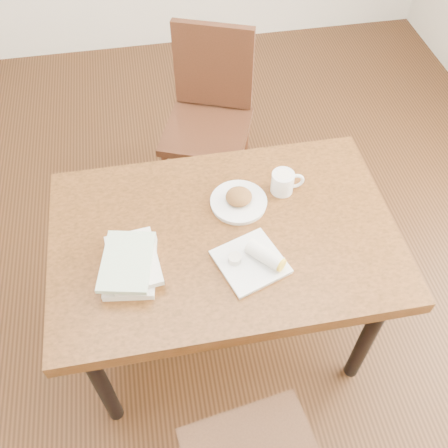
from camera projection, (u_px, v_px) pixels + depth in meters
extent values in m
cube|color=#472814|center=(224.00, 328.00, 2.39)|extent=(4.00, 5.00, 0.01)
cube|color=brown|center=(224.00, 238.00, 1.82)|extent=(1.25, 0.82, 0.06)
cylinder|color=black|center=(101.00, 383.00, 1.87)|extent=(0.06, 0.06, 0.69)
cylinder|color=black|center=(368.00, 337.00, 1.99)|extent=(0.06, 0.06, 0.69)
cylinder|color=black|center=(97.00, 250.00, 2.25)|extent=(0.06, 0.06, 0.69)
cylinder|color=black|center=(321.00, 217.00, 2.37)|extent=(0.06, 0.06, 0.69)
cylinder|color=#442713|center=(282.00, 424.00, 1.89)|extent=(0.04, 0.04, 0.45)
cylinder|color=#431F13|center=(245.00, 148.00, 2.84)|extent=(0.04, 0.04, 0.45)
cylinder|color=#431F13|center=(184.00, 140.00, 2.89)|extent=(0.04, 0.04, 0.45)
cylinder|color=#431F13|center=(234.00, 194.00, 2.62)|extent=(0.04, 0.04, 0.45)
cylinder|color=#431F13|center=(168.00, 184.00, 2.67)|extent=(0.04, 0.04, 0.45)
cube|color=#431F13|center=(207.00, 131.00, 2.56)|extent=(0.54, 0.54, 0.04)
cube|color=#431F13|center=(213.00, 66.00, 2.47)|extent=(0.39, 0.18, 0.45)
cylinder|color=white|center=(239.00, 203.00, 1.88)|extent=(0.21, 0.21, 0.01)
cylinder|color=white|center=(239.00, 201.00, 1.87)|extent=(0.21, 0.21, 0.01)
ellipsoid|color=#B27538|center=(239.00, 197.00, 1.85)|extent=(0.13, 0.13, 0.05)
cylinder|color=white|center=(282.00, 182.00, 1.90)|extent=(0.09, 0.09, 0.09)
torus|color=white|center=(295.00, 181.00, 1.90)|extent=(0.07, 0.02, 0.07)
cylinder|color=tan|center=(283.00, 175.00, 1.87)|extent=(0.08, 0.08, 0.01)
cylinder|color=#F2E5CC|center=(284.00, 175.00, 1.86)|extent=(0.05, 0.05, 0.00)
cube|color=white|center=(250.00, 263.00, 1.71)|extent=(0.26, 0.26, 0.01)
cube|color=white|center=(250.00, 261.00, 1.71)|extent=(0.27, 0.27, 0.01)
cylinder|color=white|center=(264.00, 255.00, 1.69)|extent=(0.13, 0.13, 0.05)
cylinder|color=yellow|center=(280.00, 265.00, 1.66)|extent=(0.05, 0.05, 0.05)
cylinder|color=silver|center=(235.00, 259.00, 1.69)|extent=(0.05, 0.05, 0.03)
cylinder|color=red|center=(235.00, 257.00, 1.69)|extent=(0.04, 0.04, 0.01)
cube|color=white|center=(131.00, 267.00, 1.69)|extent=(0.20, 0.26, 0.03)
cube|color=silver|center=(133.00, 260.00, 1.68)|extent=(0.19, 0.25, 0.02)
cube|color=#80B075|center=(127.00, 261.00, 1.65)|extent=(0.21, 0.27, 0.02)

